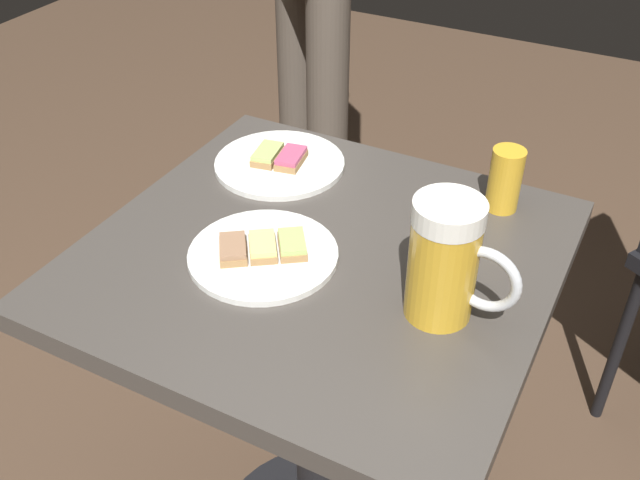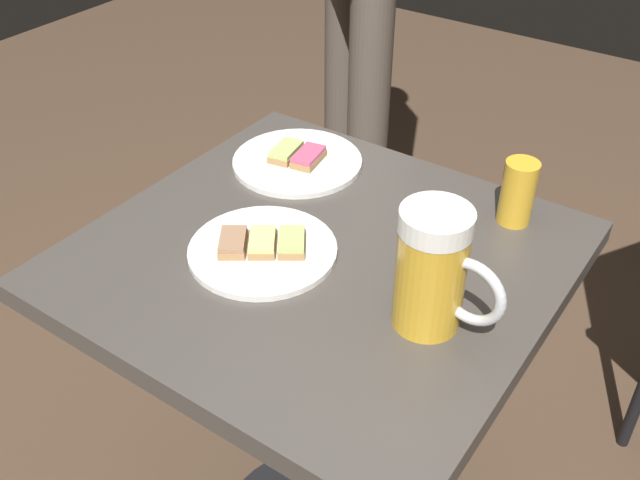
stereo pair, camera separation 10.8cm
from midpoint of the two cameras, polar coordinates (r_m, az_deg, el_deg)
cafe_table at (r=1.22m, az=2.56°, el=-8.19°), size 0.65×0.68×0.77m
plate_near at (r=1.08m, az=-1.69°, el=-0.78°), size 0.22×0.22×0.03m
plate_far at (r=1.30m, az=0.60°, el=6.19°), size 0.23×0.23×0.03m
beer_mug at (r=0.94m, az=12.24°, el=-2.51°), size 0.09×0.15×0.18m
beer_glass_small at (r=1.18m, az=17.82°, el=3.49°), size 0.05×0.05×0.11m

